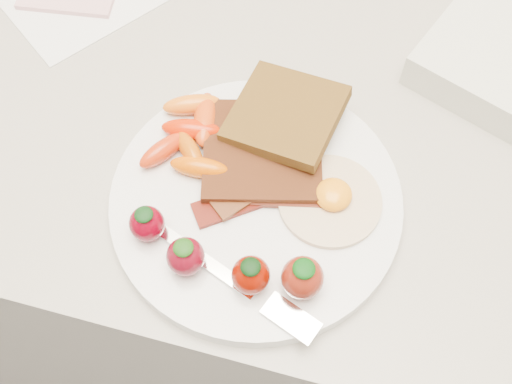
# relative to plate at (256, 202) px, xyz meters

# --- Properties ---
(counter) EXTENTS (2.00, 0.60, 0.90)m
(counter) POSITION_rel_plate_xyz_m (-0.01, 0.15, -0.46)
(counter) COLOR gray
(counter) RESTS_ON ground
(plate) EXTENTS (0.27, 0.27, 0.02)m
(plate) POSITION_rel_plate_xyz_m (0.00, 0.00, 0.00)
(plate) COLOR white
(plate) RESTS_ON counter
(toast_lower) EXTENTS (0.13, 0.13, 0.01)m
(toast_lower) POSITION_rel_plate_xyz_m (-0.01, 0.05, 0.02)
(toast_lower) COLOR black
(toast_lower) RESTS_ON plate
(toast_upper) EXTENTS (0.11, 0.11, 0.02)m
(toast_upper) POSITION_rel_plate_xyz_m (0.01, 0.08, 0.03)
(toast_upper) COLOR #492F10
(toast_upper) RESTS_ON toast_lower
(fried_egg) EXTENTS (0.12, 0.12, 0.02)m
(fried_egg) POSITION_rel_plate_xyz_m (0.07, 0.01, 0.01)
(fried_egg) COLOR white
(fried_egg) RESTS_ON plate
(bacon_strips) EXTENTS (0.12, 0.11, 0.01)m
(bacon_strips) POSITION_rel_plate_xyz_m (0.00, 0.00, 0.01)
(bacon_strips) COLOR #4D0503
(bacon_strips) RESTS_ON plate
(baby_carrots) EXTENTS (0.09, 0.10, 0.02)m
(baby_carrots) POSITION_rel_plate_xyz_m (-0.08, 0.04, 0.02)
(baby_carrots) COLOR red
(baby_carrots) RESTS_ON plate
(strawberries) EXTENTS (0.18, 0.05, 0.04)m
(strawberries) POSITION_rel_plate_xyz_m (-0.00, -0.07, 0.03)
(strawberries) COLOR #64000F
(strawberries) RESTS_ON plate
(fork) EXTENTS (0.17, 0.08, 0.00)m
(fork) POSITION_rel_plate_xyz_m (0.01, -0.09, 0.01)
(fork) COLOR white
(fork) RESTS_ON plate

